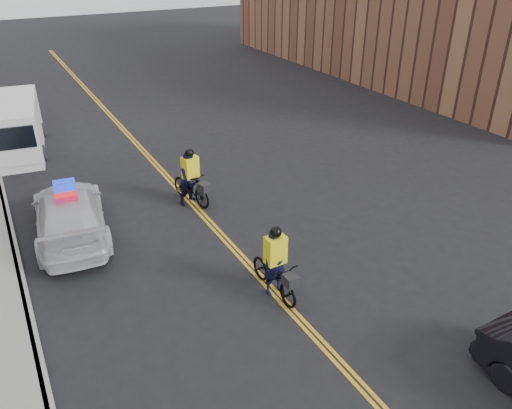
{
  "coord_description": "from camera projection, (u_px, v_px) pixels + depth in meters",
  "views": [
    {
      "loc": [
        -5.68,
        -9.5,
        8.56
      ],
      "look_at": [
        0.85,
        2.42,
        1.3
      ],
      "focal_mm": 35.0,
      "sensor_mm": 36.0,
      "label": 1
    }
  ],
  "objects": [
    {
      "name": "cargo_van",
      "position": [
        16.0,
        128.0,
        22.09
      ],
      "size": [
        2.7,
        5.71,
        2.3
      ],
      "rotation": [
        0.0,
        0.0,
        -0.13
      ],
      "color": "white",
      "rests_on": "ground"
    },
    {
      "name": "cyclist_near",
      "position": [
        275.0,
        270.0,
        13.34
      ],
      "size": [
        0.8,
        2.12,
        2.06
      ],
      "rotation": [
        0.0,
        0.0,
        0.03
      ],
      "color": "black",
      "rests_on": "ground"
    },
    {
      "name": "center_line_right",
      "position": [
        172.0,
        180.0,
        20.01
      ],
      "size": [
        0.1,
        60.0,
        0.01
      ],
      "primitive_type": "cube",
      "color": "gold",
      "rests_on": "ground"
    },
    {
      "name": "ground",
      "position": [
        271.0,
        289.0,
        13.79
      ],
      "size": [
        120.0,
        120.0,
        0.0
      ],
      "primitive_type": "plane",
      "color": "black",
      "rests_on": "ground"
    },
    {
      "name": "curb",
      "position": [
        7.0,
        214.0,
        17.39
      ],
      "size": [
        0.2,
        60.0,
        0.15
      ],
      "primitive_type": "cube",
      "color": "gray",
      "rests_on": "ground"
    },
    {
      "name": "center_line_left",
      "position": [
        169.0,
        181.0,
        19.94
      ],
      "size": [
        0.1,
        60.0,
        0.01
      ],
      "primitive_type": "cube",
      "color": "gold",
      "rests_on": "ground"
    },
    {
      "name": "cyclist_far",
      "position": [
        191.0,
        182.0,
        17.94
      ],
      "size": [
        1.09,
        2.16,
        2.1
      ],
      "rotation": [
        0.0,
        0.0,
        0.26
      ],
      "color": "black",
      "rests_on": "ground"
    },
    {
      "name": "police_cruiser",
      "position": [
        70.0,
        214.0,
        15.95
      ],
      "size": [
        2.78,
        5.54,
        1.7
      ],
      "rotation": [
        0.0,
        0.0,
        3.02
      ],
      "color": "silver",
      "rests_on": "ground"
    }
  ]
}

